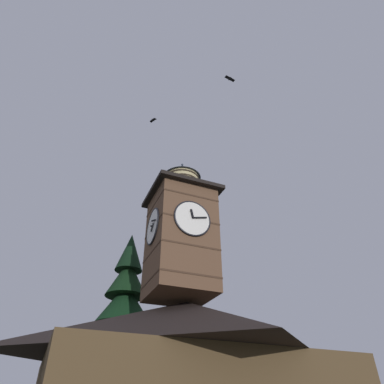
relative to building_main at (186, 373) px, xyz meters
The scene contains 6 objects.
building_main is the anchor object (origin of this frame).
clock_tower 7.69m from the building_main, 41.08° to the left, with size 4.22×4.22×9.34m.
pine_tree_behind 5.79m from the building_main, 63.85° to the right, with size 6.27×6.27×13.33m.
moon 47.32m from the building_main, 111.70° to the right, with size 2.27×2.27×2.27m.
flying_bird_high 16.13m from the building_main, 17.48° to the left, with size 0.40×0.55×0.14m.
flying_bird_low 17.54m from the building_main, 96.18° to the left, with size 0.74×0.30×0.15m.
Camera 1 is at (6.33, 16.51, 1.72)m, focal length 32.00 mm.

